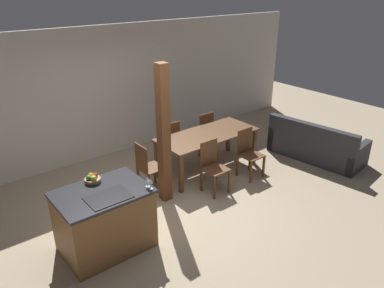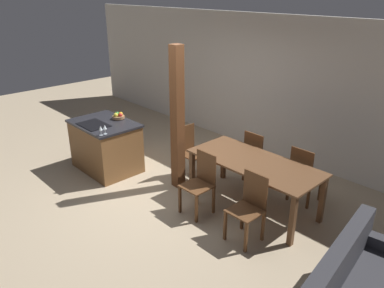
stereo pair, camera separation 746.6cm
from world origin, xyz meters
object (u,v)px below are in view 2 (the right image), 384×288
(dining_table, at_px, (254,167))
(dining_chair_near_right, at_px, (249,206))
(fruit_bowl, at_px, (118,116))
(dining_chair_far_right, at_px, (304,174))
(dining_chair_near_left, at_px, (200,182))
(dining_chair_far_left, at_px, (257,156))
(wine_glass_middle, at_px, (105,127))
(kitchen_island, at_px, (106,146))
(dining_chair_head_end, at_px, (191,151))
(wine_glass_near, at_px, (101,128))
(timber_post, at_px, (177,120))

(dining_table, xyz_separation_m, dining_chair_near_right, (0.45, -0.67, -0.18))
(fruit_bowl, bearing_deg, dining_chair_far_right, 22.57)
(dining_chair_near_left, distance_m, dining_chair_far_left, 1.34)
(fruit_bowl, height_order, wine_glass_middle, wine_glass_middle)
(kitchen_island, distance_m, dining_chair_far_right, 3.50)
(dining_chair_near_left, distance_m, dining_chair_head_end, 1.14)
(dining_chair_near_right, xyz_separation_m, dining_chair_far_right, (-0.00, 1.34, 0.00))
(dining_chair_far_left, height_order, dining_chair_far_right, same)
(wine_glass_near, relative_size, dining_chair_head_end, 0.17)
(kitchen_island, height_order, wine_glass_middle, wine_glass_middle)
(dining_chair_near_right, distance_m, dining_chair_far_left, 1.61)
(dining_table, bearing_deg, wine_glass_middle, -150.25)
(wine_glass_middle, bearing_deg, timber_post, 44.55)
(kitchen_island, xyz_separation_m, timber_post, (1.39, 0.54, 0.72))
(kitchen_island, bearing_deg, dining_chair_head_end, 35.60)
(wine_glass_middle, bearing_deg, dining_chair_near_right, 11.94)
(dining_chair_head_end, bearing_deg, timber_post, -165.21)
(wine_glass_middle, bearing_deg, dining_table, 29.75)
(kitchen_island, bearing_deg, dining_chair_near_right, 4.61)
(kitchen_island, relative_size, fruit_bowl, 5.49)
(wine_glass_near, relative_size, timber_post, 0.07)
(fruit_bowl, relative_size, timber_post, 0.09)
(fruit_bowl, xyz_separation_m, dining_table, (2.65, 0.62, -0.30))
(wine_glass_middle, distance_m, dining_chair_near_left, 1.84)
(wine_glass_middle, relative_size, dining_table, 0.08)
(dining_chair_far_left, height_order, dining_chair_head_end, same)
(wine_glass_near, bearing_deg, kitchen_island, 145.67)
(dining_chair_near_left, relative_size, dining_chair_far_left, 1.00)
(fruit_bowl, distance_m, dining_table, 2.73)
(fruit_bowl, distance_m, dining_chair_head_end, 1.49)
(dining_chair_head_end, height_order, timber_post, timber_post)
(fruit_bowl, distance_m, dining_chair_far_left, 2.59)
(fruit_bowl, height_order, dining_chair_near_left, fruit_bowl)
(dining_chair_near_left, bearing_deg, dining_table, 55.96)
(wine_glass_middle, height_order, dining_chair_near_left, wine_glass_middle)
(dining_chair_far_right, relative_size, dining_chair_head_end, 1.00)
(dining_chair_near_left, height_order, timber_post, timber_post)
(wine_glass_middle, xyz_separation_m, dining_chair_head_end, (0.74, 1.21, -0.55))
(wine_glass_middle, height_order, timber_post, timber_post)
(kitchen_island, xyz_separation_m, dining_chair_head_end, (1.29, 0.92, 0.03))
(fruit_bowl, relative_size, dining_chair_far_right, 0.24)
(dining_chair_near_left, bearing_deg, wine_glass_near, -159.61)
(dining_table, height_order, dining_chair_far_right, dining_chair_far_right)
(wine_glass_near, relative_size, dining_chair_far_left, 0.17)
(kitchen_island, height_order, wine_glass_near, wine_glass_near)
(wine_glass_near, bearing_deg, timber_post, 47.07)
(fruit_bowl, bearing_deg, dining_chair_head_end, 26.02)
(dining_table, xyz_separation_m, dining_chair_far_left, (-0.45, 0.67, -0.18))
(dining_chair_near_left, height_order, dining_chair_far_right, same)
(wine_glass_near, bearing_deg, dining_chair_far_right, 37.27)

